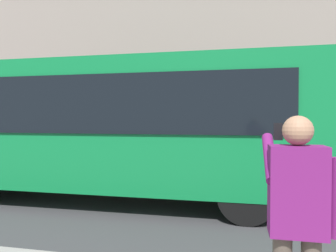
# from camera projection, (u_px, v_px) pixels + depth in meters

# --- Properties ---
(ground_plane) EXTENTS (60.00, 60.00, 0.00)m
(ground_plane) POSITION_uv_depth(u_px,v_px,m) (209.00, 201.00, 7.08)
(ground_plane) COLOR #38383A
(building_facade_far) EXTENTS (28.00, 1.55, 12.00)m
(building_facade_far) POSITION_uv_depth(u_px,v_px,m) (223.00, 22.00, 13.58)
(building_facade_far) COLOR gray
(building_facade_far) RESTS_ON ground_plane
(red_bus) EXTENTS (9.05, 2.54, 3.08)m
(red_bus) POSITION_uv_depth(u_px,v_px,m) (107.00, 125.00, 7.16)
(red_bus) COLOR #0F7238
(red_bus) RESTS_ON ground_plane
(pedestrian_photographer) EXTENTS (0.53, 0.52, 1.70)m
(pedestrian_photographer) POSITION_uv_depth(u_px,v_px,m) (297.00, 212.00, 2.34)
(pedestrian_photographer) COLOR #4C4238
(pedestrian_photographer) RESTS_ON sidewalk_curb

